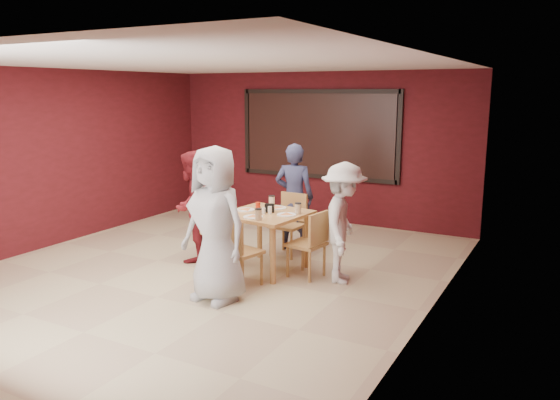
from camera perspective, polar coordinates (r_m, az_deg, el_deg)
The scene contains 11 objects.
floor at distance 7.68m, azimuth -7.19°, elevation -7.35°, with size 7.00×7.00×0.00m, color #C6B78A.
window_blinds at distance 10.30m, azimuth 3.95°, elevation 6.87°, with size 3.00×0.02×1.50m, color black.
dining_table at distance 7.49m, azimuth -1.52°, elevation -2.09°, with size 1.13×1.13×0.97m.
chair_front at distance 6.89m, azimuth -4.46°, elevation -5.09°, with size 0.52×0.52×0.89m.
chair_back at distance 8.27m, azimuth 1.04°, elevation -2.13°, with size 0.47×0.47×0.93m.
chair_left at distance 7.91m, azimuth -6.50°, elevation -2.90°, with size 0.57×0.57×0.91m.
chair_right at distance 7.23m, azimuth 3.26°, elevation -4.25°, with size 0.50×0.50×0.90m.
diner_front at distance 6.40m, azimuth -6.78°, elevation -2.57°, with size 0.90×0.59×1.84m, color #ADADAD.
diner_back at distance 8.44m, azimuth 1.50°, elevation 0.31°, with size 0.61×0.40×1.67m, color #313557.
diner_left at distance 8.01m, azimuth -9.18°, elevation -0.67°, with size 0.78×0.61×1.61m, color maroon.
diner_right at distance 7.06m, azimuth 6.65°, elevation -2.40°, with size 1.01×0.58×1.57m, color silver.
Camera 1 is at (4.31, -5.87, 2.46)m, focal length 35.00 mm.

